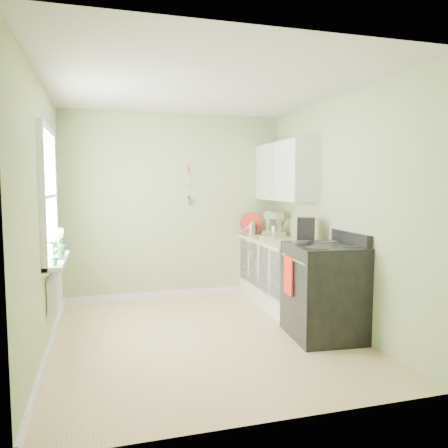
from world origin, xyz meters
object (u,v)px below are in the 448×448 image
object	(u,v)px
stand_mixer	(274,225)
coffee_maker	(305,233)
stove	(324,290)
kettle	(252,228)

from	to	relation	value
stand_mixer	coffee_maker	distance (m)	1.07
stove	stand_mixer	distance (m)	1.78
stove	stand_mixer	world-z (taller)	stand_mixer
stand_mixer	kettle	bearing A→B (deg)	132.30
kettle	coffee_maker	xyz separation A→B (m)	(0.22, -1.34, 0.07)
stand_mixer	coffee_maker	bearing A→B (deg)	-91.09
stand_mixer	coffee_maker	xyz separation A→B (m)	(-0.02, -1.07, 0.00)
stove	coffee_maker	bearing A→B (deg)	82.94
stand_mixer	stove	bearing A→B (deg)	-93.29
stand_mixer	kettle	distance (m)	0.37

